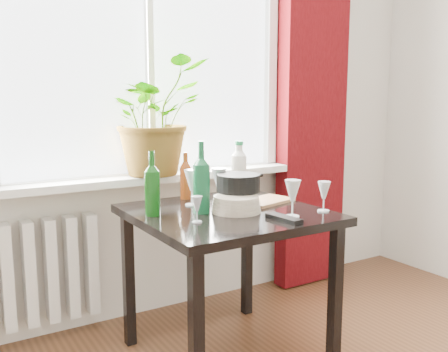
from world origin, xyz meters
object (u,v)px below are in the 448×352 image
wine_bottle_left (152,183)px  tv_remote (284,218)px  wineglass_far_right (324,196)px  wineglass_front_left (197,209)px  wine_bottle_right (201,177)px  wineglass_back_left (192,187)px  radiator (18,276)px  potted_plant (154,116)px  wineglass_back_center (219,185)px  fondue_pot (238,191)px  bottle_amber (186,175)px  wineglass_front_right (293,198)px  table (227,229)px  plate_stack (236,204)px  cutting_board (266,201)px  cleaning_bottle (239,167)px

wine_bottle_left → tv_remote: 0.61m
wineglass_far_right → wineglass_front_left: 0.62m
wine_bottle_right → wineglass_back_left: (0.04, 0.16, -0.08)m
radiator → wine_bottle_left: 0.90m
potted_plant → wineglass_back_center: 0.57m
wine_bottle_right → wineglass_far_right: size_ratio=2.31×
tv_remote → wineglass_back_center: bearing=93.1°
wineglass_back_left → fondue_pot: wineglass_back_left is taller
wine_bottle_left → bottle_amber: bearing=40.6°
fondue_pot → tv_remote: (0.03, -0.32, -0.07)m
wineglass_back_left → wineglass_front_left: bearing=-114.4°
potted_plant → wineglass_front_right: bearing=-71.2°
table → wineglass_back_left: bearing=115.6°
radiator → wineglass_front_right: bearing=-40.9°
fondue_pot → plate_stack: bearing=-123.6°
radiator → cutting_board: 1.31m
wineglass_far_right → wineglass_back_center: (-0.33, 0.41, 0.02)m
plate_stack → cutting_board: size_ratio=0.85×
wine_bottle_right → bottle_amber: 0.34m
bottle_amber → tv_remote: bottle_amber is taller
plate_stack → table: bearing=110.8°
wine_bottle_left → cutting_board: wine_bottle_left is taller
wineglass_back_center → bottle_amber: bearing=113.4°
radiator → wineglass_front_right: size_ratio=4.63×
bottle_amber → wineglass_back_left: (-0.05, -0.17, -0.03)m
wine_bottle_left → cleaning_bottle: bearing=21.9°
wine_bottle_left → cutting_board: 0.63m
wineglass_front_right → wineglass_back_left: (-0.27, 0.45, 0.01)m
potted_plant → wineglass_front_right: (0.29, -0.85, -0.34)m
wine_bottle_right → tv_remote: wine_bottle_right is taller
wine_bottle_right → cleaning_bottle: wine_bottle_right is taller
cleaning_bottle → cutting_board: cleaning_bottle is taller
wine_bottle_right → fondue_pot: size_ratio=1.40×
table → wineglass_front_right: (0.18, -0.26, 0.18)m
cleaning_bottle → wineglass_back_center: bearing=-141.7°
radiator → tv_remote: 1.38m
wineglass_far_right → wine_bottle_right: bearing=151.0°
bottle_amber → tv_remote: size_ratio=1.34×
cleaning_bottle → wineglass_front_right: (-0.11, -0.61, -0.06)m
wine_bottle_left → tv_remote: (0.45, -0.39, -0.14)m
wine_bottle_left → wineglass_front_right: size_ratio=1.72×
wineglass_front_left → cutting_board: wineglass_front_left is taller
cleaning_bottle → tv_remote: cleaning_bottle is taller
cutting_board → wine_bottle_right: bearing=-175.4°
radiator → wine_bottle_left: size_ratio=2.69×
table → bottle_amber: (-0.04, 0.35, 0.22)m
wineglass_front_right → wineglass_back_center: (-0.13, 0.42, 0.01)m
fondue_pot → wineglass_front_left: bearing=-148.4°
wine_bottle_right → bottle_amber: size_ratio=1.36×
wineglass_front_left → cutting_board: (0.50, 0.19, -0.05)m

